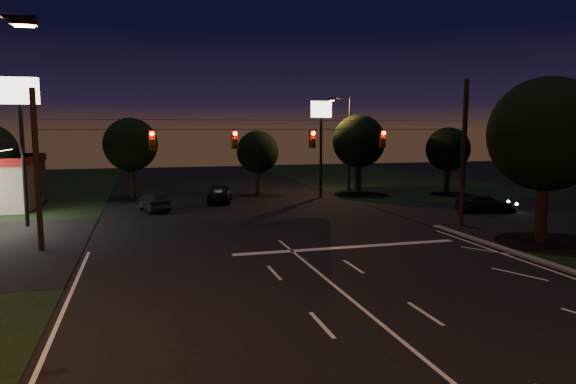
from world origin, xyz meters
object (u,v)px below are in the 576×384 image
object	(u,v)px
car_oncoming_b	(154,202)
car_cross	(486,204)
tree_right_near	(544,136)
car_oncoming_a	(220,193)
utility_pole_right	(461,226)

from	to	relation	value
car_oncoming_b	car_cross	bearing A→B (deg)	149.16
tree_right_near	car_oncoming_a	distance (m)	24.64
utility_pole_right	car_oncoming_a	bearing A→B (deg)	131.96
car_oncoming_b	car_cross	size ratio (longest dim) A/B	0.98
utility_pole_right	car_oncoming_b	xyz separation A→B (m)	(-18.35, 11.28, 0.69)
tree_right_near	car_cross	bearing A→B (deg)	69.93
car_oncoming_a	tree_right_near	bearing A→B (deg)	140.08
utility_pole_right	car_oncoming_a	distance (m)	19.46
tree_right_near	car_oncoming_b	size ratio (longest dim) A/B	2.10
car_cross	car_oncoming_a	bearing A→B (deg)	71.37
tree_right_near	car_oncoming_b	distance (m)	26.07
utility_pole_right	tree_right_near	world-z (taller)	tree_right_near
car_cross	car_oncoming_b	bearing A→B (deg)	84.41
car_oncoming_a	car_oncoming_b	world-z (taller)	car_oncoming_a
tree_right_near	car_oncoming_b	bearing A→B (deg)	140.98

